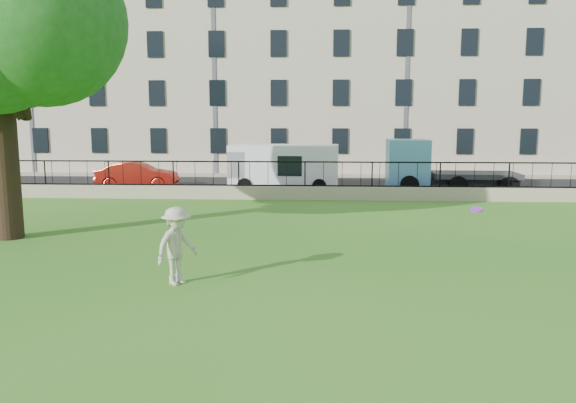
# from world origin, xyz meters

# --- Properties ---
(ground) EXTENTS (120.00, 120.00, 0.00)m
(ground) POSITION_xyz_m (0.00, 0.00, 0.00)
(ground) COLOR #2F711B
(ground) RESTS_ON ground
(retaining_wall) EXTENTS (50.00, 0.40, 0.60)m
(retaining_wall) POSITION_xyz_m (0.00, 12.00, 0.30)
(retaining_wall) COLOR tan
(retaining_wall) RESTS_ON ground
(iron_railing) EXTENTS (50.00, 0.05, 1.13)m
(iron_railing) POSITION_xyz_m (0.00, 12.00, 1.15)
(iron_railing) COLOR black
(iron_railing) RESTS_ON retaining_wall
(street) EXTENTS (60.00, 9.00, 0.01)m
(street) POSITION_xyz_m (0.00, 16.70, 0.01)
(street) COLOR black
(street) RESTS_ON ground
(sidewalk) EXTENTS (60.00, 1.40, 0.12)m
(sidewalk) POSITION_xyz_m (0.00, 21.90, 0.06)
(sidewalk) COLOR tan
(sidewalk) RESTS_ON ground
(building_row) EXTENTS (56.40, 10.40, 13.80)m
(building_row) POSITION_xyz_m (0.00, 27.57, 6.92)
(building_row) COLOR #B3A88F
(building_row) RESTS_ON ground
(man) EXTENTS (1.15, 1.30, 1.74)m
(man) POSITION_xyz_m (-2.50, -1.16, 0.87)
(man) COLOR #B8B496
(man) RESTS_ON ground
(frisbee) EXTENTS (0.28, 0.28, 0.12)m
(frisbee) POSITION_xyz_m (4.00, -1.07, 1.73)
(frisbee) COLOR purple
(red_sedan) EXTENTS (4.25, 1.72, 1.37)m
(red_sedan) POSITION_xyz_m (-8.78, 15.40, 0.69)
(red_sedan) COLOR red
(red_sedan) RESTS_ON street
(white_van) EXTENTS (5.57, 2.40, 2.30)m
(white_van) POSITION_xyz_m (-1.16, 15.40, 1.15)
(white_van) COLOR white
(white_van) RESTS_ON street
(blue_truck) EXTENTS (6.24, 2.38, 2.59)m
(blue_truck) POSITION_xyz_m (7.12, 15.06, 1.29)
(blue_truck) COLOR #5094BC
(blue_truck) RESTS_ON street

